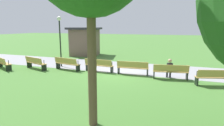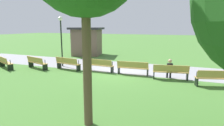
% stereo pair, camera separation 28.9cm
% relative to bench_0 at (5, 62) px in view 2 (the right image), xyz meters
% --- Properties ---
extents(ground_plane, '(120.00, 120.00, 0.00)m').
position_rel_bench_0_xyz_m(ground_plane, '(8.00, 1.73, -0.48)').
color(ground_plane, '#477A33').
extents(path_paving, '(30.76, 4.09, 0.01)m').
position_rel_bench_0_xyz_m(path_paving, '(8.00, 3.66, -0.48)').
color(path_paving, '#939399').
rests_on(path_paving, ground).
extents(bench_0, '(2.01, 1.23, 0.89)m').
position_rel_bench_0_xyz_m(bench_0, '(0.00, 0.00, 0.00)').
color(bench_0, tan).
rests_on(bench_0, ground).
extents(bench_1, '(2.04, 1.03, 0.89)m').
position_rel_bench_0_xyz_m(bench_1, '(2.21, 0.81, 0.00)').
color(bench_1, tan).
rests_on(bench_1, ground).
extents(bench_2, '(2.04, 0.82, 0.89)m').
position_rel_bench_0_xyz_m(bench_2, '(4.49, 1.35, 0.00)').
color(bench_2, tan).
rests_on(bench_2, ground).
extents(bench_3, '(2.02, 0.59, 0.89)m').
position_rel_bench_0_xyz_m(bench_3, '(6.83, 1.63, 0.00)').
color(bench_3, tan).
rests_on(bench_3, ground).
extents(bench_4, '(2.02, 0.59, 0.89)m').
position_rel_bench_0_xyz_m(bench_4, '(9.18, 1.63, 0.00)').
color(bench_4, tan).
rests_on(bench_4, ground).
extents(bench_5, '(2.04, 0.82, 0.89)m').
position_rel_bench_0_xyz_m(bench_5, '(11.52, 1.35, 0.00)').
color(bench_5, tan).
rests_on(bench_5, ground).
extents(bench_6, '(2.04, 1.03, 0.89)m').
position_rel_bench_0_xyz_m(bench_6, '(13.80, 0.81, 0.00)').
color(bench_6, tan).
rests_on(bench_6, ground).
extents(person_seated, '(0.39, 0.56, 1.20)m').
position_rel_bench_0_xyz_m(person_seated, '(11.43, 1.49, 0.16)').
color(person_seated, black).
rests_on(person_seated, ground).
extents(lamp_post, '(0.32, 0.32, 3.78)m').
position_rel_bench_0_xyz_m(lamp_post, '(3.37, 2.30, 2.17)').
color(lamp_post, black).
rests_on(lamp_post, ground).
extents(kiosk, '(3.80, 3.70, 2.92)m').
position_rel_bench_0_xyz_m(kiosk, '(2.30, 8.25, 1.02)').
color(kiosk, brown).
rests_on(kiosk, ground).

